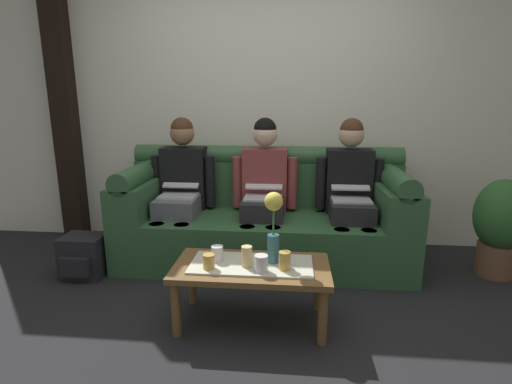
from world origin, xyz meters
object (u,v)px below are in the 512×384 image
Objects in this scene: person_left at (181,184)px; person_right at (350,187)px; coffee_table at (251,273)px; backpack_left at (84,256)px; couch at (264,218)px; flower_vase at (273,221)px; cup_far_center at (261,263)px; person_middle at (264,186)px; cup_far_right at (209,261)px; potted_plant at (500,223)px; cup_far_left at (285,261)px; cup_near_right at (217,253)px; cup_near_left at (247,256)px.

person_left is 1.43m from person_right.
coffee_table is 2.90× the size of backpack_left.
backpack_left is at bearing 159.01° from coffee_table.
coffee_table is at bearing -125.36° from person_right.
couch is 1.03m from flower_vase.
couch is at bearing 179.65° from person_right.
cup_far_center is (0.79, -1.12, -0.21)m from person_left.
person_right reaches higher than flower_vase.
person_left is at bearing 180.00° from person_middle.
potted_plant is at bearing 24.33° from cup_far_right.
cup_far_left is 1.90m from potted_plant.
cup_far_left is 0.45m from cup_far_right.
couch is 1.10m from cup_far_left.
person_right is at bearing 64.47° from cup_far_left.
person_right is at bearing 54.64° from coffee_table.
coffee_table is at bearing -90.00° from couch.
cup_near_right is at bearing -102.35° from person_middle.
couch is at bearing 0.34° from person_left.
backpack_left is at bearing -160.88° from couch.
couch is 1.96× the size of person_right.
cup_far_left is (0.23, -0.02, -0.01)m from cup_near_left.
cup_far_center reaches higher than backpack_left.
person_left is (-0.72, -0.00, 0.29)m from couch.
coffee_table is 0.17m from cup_far_center.
potted_plant is (1.66, 0.92, -0.02)m from cup_far_left.
couch is at bearing 175.21° from potted_plant.
person_left reaches higher than flower_vase.
potted_plant reaches higher than backpack_left.
couch is 18.96× the size of cup_near_left.
person_left is at bearing 113.18° from cup_far_right.
cup_near_left is at bearing 174.25° from cup_far_left.
couch is 25.36× the size of cup_near_right.
couch reaches higher than coffee_table.
backpack_left is (-0.67, -0.48, -0.50)m from person_left.
potted_plant is at bearing 24.78° from coffee_table.
cup_far_center is (-0.65, -1.11, -0.21)m from person_right.
cup_far_left is at bearing -20.58° from backpack_left.
cup_far_right reaches higher than coffee_table.
person_left reaches higher than cup_far_right.
flower_vase is at bearing -120.96° from person_right.
flower_vase is at bearing 1.58° from cup_near_right.
coffee_table is at bearing -54.64° from person_left.
couch reaches higher than cup_far_left.
cup_near_left is at bearing -22.84° from backpack_left.
couch is 21.94× the size of cup_far_left.
cup_near_left is 1.34× the size of cup_near_right.
person_right is 1.28m from coffee_table.
person_middle reaches higher than coffee_table.
cup_far_right is at bearing -176.44° from cup_far_left.
cup_near_left is 1.45× the size of cup_far_right.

